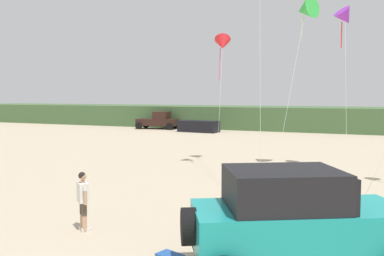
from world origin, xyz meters
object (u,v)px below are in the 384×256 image
at_px(distant_sedan, 199,126).
at_px(kite_black_sled, 223,44).
at_px(person_watching, 83,198).
at_px(kite_pink_ribbon, 305,9).
at_px(kite_blue_swept, 345,17).
at_px(distant_pickup, 158,121).
at_px(jeep, 296,219).

bearing_deg(distant_sedan, kite_black_sled, -58.81).
relative_size(person_watching, kite_pink_ribbon, 0.19).
bearing_deg(kite_blue_swept, kite_black_sled, -177.40).
xyz_separation_m(person_watching, kite_black_sled, (-0.37, 12.70, 5.68)).
relative_size(distant_pickup, kite_black_sled, 0.66).
distance_m(distant_pickup, kite_blue_swept, 29.45).
bearing_deg(jeep, person_watching, 174.62).
distance_m(kite_blue_swept, kite_black_sled, 6.41).
distance_m(jeep, kite_black_sled, 15.65).
bearing_deg(jeep, kite_blue_swept, 89.91).
relative_size(distant_sedan, kite_blue_swept, 0.51).
relative_size(person_watching, distant_pickup, 0.35).
height_order(jeep, kite_blue_swept, kite_blue_swept).
xyz_separation_m(jeep, distant_pickup, (-20.94, 33.12, -0.26)).
bearing_deg(distant_sedan, kite_pink_ribbon, -48.59).
height_order(jeep, distant_sedan, jeep).
xyz_separation_m(person_watching, distant_sedan, (-9.23, 30.58, -0.34)).
height_order(jeep, kite_pink_ribbon, kite_pink_ribbon).
bearing_deg(kite_pink_ribbon, kite_blue_swept, 9.31).
bearing_deg(distant_pickup, kite_pink_ribbon, -46.20).
xyz_separation_m(jeep, kite_pink_ribbon, (-1.87, 13.24, 6.93)).
distance_m(person_watching, kite_pink_ribbon, 15.13).
bearing_deg(jeep, distant_sedan, 115.95).
height_order(distant_pickup, distant_sedan, distant_pickup).
distance_m(person_watching, kite_blue_swept, 15.78).
bearing_deg(kite_black_sled, kite_blue_swept, 2.60).
xyz_separation_m(person_watching, kite_blue_swept, (5.94, 12.99, 6.71)).
bearing_deg(distant_sedan, person_watching, -68.37).
xyz_separation_m(distant_sedan, kite_pink_ribbon, (13.29, -17.90, 7.53)).
distance_m(person_watching, kite_black_sled, 13.92).
bearing_deg(distant_pickup, distant_sedan, -18.95).
distance_m(jeep, kite_blue_swept, 15.00).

